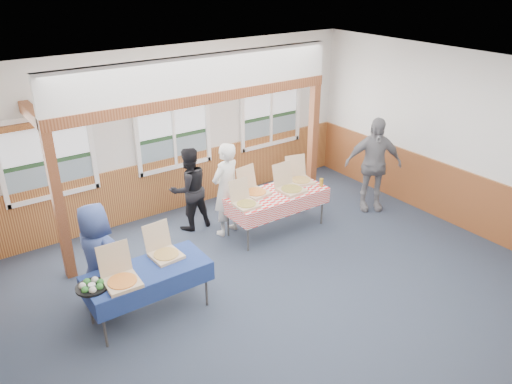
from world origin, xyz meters
The scene contains 26 objects.
floor centered at (0.00, 0.00, 0.00)m, with size 8.00×8.00×0.00m, color #252D3C.
ceiling centered at (0.00, 0.00, 3.20)m, with size 8.00×8.00×0.00m, color white.
wall_back centered at (0.00, 3.50, 1.60)m, with size 8.00×8.00×0.00m, color silver.
wall_right centered at (4.00, 0.00, 1.60)m, with size 8.00×8.00×0.00m, color silver.
wainscot_back centered at (0.00, 3.48, 0.55)m, with size 7.98×0.05×1.10m, color brown.
wainscot_right centered at (3.98, 0.00, 0.55)m, with size 0.05×6.98×1.10m, color brown.
window_left centered at (-2.30, 3.46, 1.68)m, with size 1.56×0.10×1.46m.
window_mid centered at (0.00, 3.46, 1.68)m, with size 1.56×0.10×1.46m.
window_right centered at (2.30, 3.46, 1.68)m, with size 1.56×0.10×1.46m.
post_left centered at (-2.50, 2.30, 1.20)m, with size 0.15×0.15×2.40m, color #642E16.
post_right centered at (2.50, 2.30, 1.20)m, with size 0.15×0.15×2.40m, color #642E16.
cross_beam centered at (0.00, 2.30, 2.49)m, with size 5.15×0.18×0.18m, color #642E16.
table_left centered at (-1.86, 0.67, 0.69)m, with size 1.77×1.01×0.76m.
table_right centered at (1.06, 1.61, 0.70)m, with size 2.04×1.47×0.76m.
pizza_box_a centered at (-2.26, 0.57, 0.83)m, with size 0.45×0.54×0.47m.
pizza_box_b centered at (-1.51, 0.83, 0.82)m, with size 0.43×0.51×0.44m.
pizza_box_c centered at (0.32, 1.51, 0.82)m, with size 0.38×0.47×0.41m.
pizza_box_d centered at (0.71, 1.80, 0.83)m, with size 0.49×0.57×0.46m.
pizza_box_e centered at (1.31, 1.53, 0.83)m, with size 0.45×0.54×0.47m.
pizza_box_f centered at (1.72, 1.75, 0.82)m, with size 0.52×0.58×0.45m.
veggie_tray centered at (-2.61, 0.67, 0.79)m, with size 0.42×0.42×0.09m.
drink_glass centered at (1.91, 1.36, 0.83)m, with size 0.07×0.07×0.15m, color #9D741A.
woman_white centered at (0.27, 2.06, 0.87)m, with size 0.63×0.41×1.73m, color silver.
woman_black centered at (-0.17, 2.61, 0.79)m, with size 0.76×0.59×1.57m, color black.
man_blue centered at (-2.32, 1.28, 0.80)m, with size 0.79×0.51×1.61m, color navy.
person_grey centered at (3.15, 1.24, 0.94)m, with size 1.11×0.46×1.89m, color gray.
Camera 1 is at (-3.92, -4.82, 4.56)m, focal length 35.00 mm.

